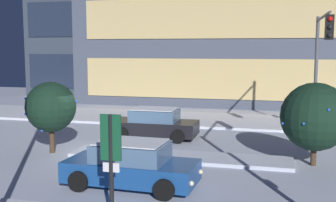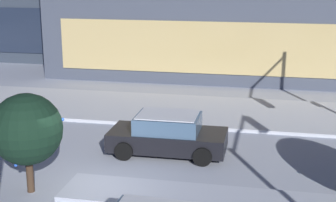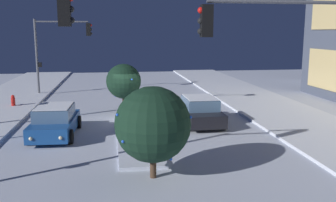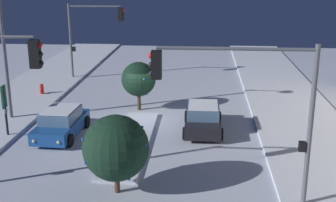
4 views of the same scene
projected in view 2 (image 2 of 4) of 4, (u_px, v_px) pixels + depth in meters
name	position (u px, v px, depth m)	size (l,w,h in m)	color
ground	(97.00, 188.00, 15.48)	(52.00, 52.00, 0.00)	silver
curb_strip_far	(160.00, 109.00, 23.95)	(52.00, 5.20, 0.14)	silver
median_strip	(213.00, 200.00, 14.59)	(9.00, 1.80, 0.14)	silver
car_far	(168.00, 135.00, 18.22)	(4.31, 2.10, 1.49)	black
decorated_tree_median	(27.00, 129.00, 14.77)	(2.17, 2.13, 3.05)	#473323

